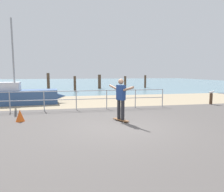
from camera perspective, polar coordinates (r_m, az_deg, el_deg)
name	(u,v)px	position (r m, az deg, el deg)	size (l,w,h in m)	color
ground_plane	(127,134)	(6.58, 4.28, -10.82)	(24.00, 10.00, 0.04)	#514C49
beach_strip	(97,101)	(14.28, -4.33, -1.33)	(24.00, 6.00, 0.04)	tan
sea_surface	(80,82)	(42.12, -8.95, 3.86)	(72.00, 50.00, 0.04)	slate
railing_fence	(76,97)	(10.72, -10.13, -0.30)	(9.81, 0.05, 1.05)	#9EA0A5
sailboat	(23,96)	(13.65, -23.87, -0.04)	(5.03, 1.80, 5.20)	#335184
skateboard	(121,120)	(8.21, 2.50, -6.79)	(0.54, 0.80, 0.08)	brown
skateboarder	(121,97)	(8.04, 2.53, -0.19)	(0.73, 1.33, 1.65)	#26262B
bollard_short	(211,99)	(13.89, 26.28, -0.76)	(0.18, 0.18, 0.70)	#513826
seagull	(212,92)	(13.86, 26.42, 0.99)	(0.49, 0.20, 0.18)	white
groyne_post_0	(48,81)	(24.90, -17.64, 4.01)	(0.33, 0.33, 1.94)	#513826
groyne_post_1	(75,84)	(21.56, -10.49, 3.43)	(0.26, 0.26, 1.62)	#513826
groyne_post_2	(99,82)	(24.91, -3.57, 4.08)	(0.37, 0.37, 1.74)	#513826
groyne_post_3	(125,83)	(24.64, 3.75, 3.84)	(0.28, 0.28, 1.57)	#513826
groyne_post_4	(145,82)	(26.72, 9.40, 4.08)	(0.26, 0.26, 1.66)	#513826
traffic_cone	(20,116)	(8.91, -24.66, -5.12)	(0.36, 0.36, 0.50)	#E55919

